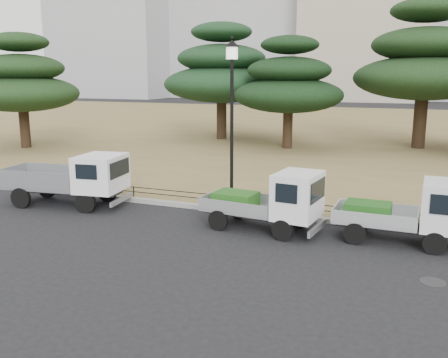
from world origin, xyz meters
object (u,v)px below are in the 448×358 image
at_px(truck_large, 72,177).
at_px(truck_kei_front, 270,201).
at_px(tarp_pile, 80,177).
at_px(truck_kei_rear, 410,212).
at_px(street_lamp, 232,96).

relative_size(truck_large, truck_kei_front, 1.23).
xyz_separation_m(truck_large, truck_kei_front, (7.52, -0.20, -0.12)).
height_order(truck_large, tarp_pile, truck_large).
bearing_deg(truck_kei_front, truck_kei_rear, 11.18).
height_order(truck_kei_rear, tarp_pile, truck_kei_rear).
xyz_separation_m(street_lamp, tarp_pile, (-6.85, 0.48, -3.41)).
bearing_deg(truck_large, street_lamp, 8.21).
relative_size(truck_large, tarp_pile, 2.48).
distance_m(truck_kei_front, tarp_pile, 9.08).
distance_m(truck_kei_rear, tarp_pile, 12.92).
distance_m(truck_large, truck_kei_rear, 11.50).
bearing_deg(truck_large, truck_kei_rear, -6.86).
height_order(truck_large, street_lamp, street_lamp).
distance_m(truck_kei_front, street_lamp, 4.03).
height_order(truck_kei_front, tarp_pile, truck_kei_front).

